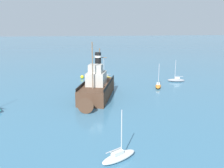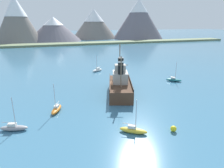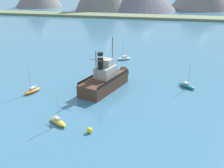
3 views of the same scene
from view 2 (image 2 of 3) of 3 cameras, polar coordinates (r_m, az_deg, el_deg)
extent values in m
plane|color=teal|center=(41.93, 1.05, -2.72)|extent=(600.00, 600.00, 0.00)
cone|color=slate|center=(160.45, -25.63, 16.30)|extent=(32.45, 32.45, 31.48)
cone|color=white|center=(160.76, -26.06, 19.41)|extent=(15.12, 15.12, 13.96)
cone|color=slate|center=(164.95, -16.32, 14.87)|extent=(41.49, 41.49, 17.83)
cone|color=white|center=(164.85, -16.50, 16.89)|extent=(15.22, 15.22, 6.23)
cone|color=slate|center=(184.73, -5.14, 16.76)|extent=(39.18, 39.18, 24.83)
cone|color=white|center=(184.79, -5.20, 18.97)|extent=(17.69, 17.69, 10.68)
cone|color=slate|center=(180.67, 7.55, 17.95)|extent=(42.99, 42.99, 32.87)
cone|color=white|center=(181.11, 7.69, 21.35)|extent=(15.75, 15.75, 11.47)
cube|color=#6B7A56|center=(133.40, -12.87, 11.07)|extent=(240.00, 12.00, 1.20)
cube|color=#4C3323|center=(41.29, 2.33, -1.29)|extent=(7.92, 12.77, 2.40)
cone|color=#4C3323|center=(48.16, 1.97, 1.46)|extent=(2.98, 3.01, 2.35)
cube|color=#B2ADA3|center=(41.09, 2.34, 1.97)|extent=(4.10, 4.74, 2.20)
cube|color=#B2ADA3|center=(41.13, 2.34, 4.57)|extent=(2.71, 2.59, 1.40)
cylinder|color=black|center=(38.79, 2.50, 5.14)|extent=(1.10, 1.10, 3.20)
cylinder|color=silver|center=(38.61, 2.52, 6.44)|extent=(1.16, 1.16, 0.35)
cylinder|color=#75604C|center=(43.20, 2.23, 6.35)|extent=(0.20, 0.20, 7.50)
cylinder|color=#75604C|center=(37.51, 2.59, 3.46)|extent=(0.20, 0.20, 6.00)
cylinder|color=#75604C|center=(37.22, 2.62, 5.43)|extent=(2.51, 0.92, 0.12)
cube|color=black|center=(40.81, -0.67, 0.63)|extent=(3.66, 10.87, 0.50)
cube|color=black|center=(41.00, 5.37, 0.64)|extent=(3.66, 10.87, 0.50)
ellipsoid|color=#23757A|center=(52.63, 17.22, 1.10)|extent=(3.64, 3.26, 0.70)
cube|color=silver|center=(52.50, 17.06, 1.68)|extent=(1.26, 1.19, 0.36)
cylinder|color=#B7B7BC|center=(52.01, 17.79, 3.66)|extent=(0.10, 0.10, 4.20)
cylinder|color=#B7B7BC|center=(52.43, 16.66, 2.12)|extent=(1.44, 1.20, 0.08)
ellipsoid|color=gold|center=(27.89, 6.09, -13.05)|extent=(3.75, 3.08, 0.70)
cube|color=silver|center=(27.66, 5.71, -12.05)|extent=(1.27, 1.15, 0.36)
cylinder|color=#B7B7BC|center=(26.69, 6.90, -8.59)|extent=(0.10, 0.10, 4.20)
cylinder|color=#B7B7BC|center=(27.54, 4.90, -11.28)|extent=(1.52, 1.10, 0.08)
ellipsoid|color=orange|center=(34.99, -15.59, -7.02)|extent=(2.47, 3.93, 0.70)
cube|color=silver|center=(34.95, -15.55, -6.09)|extent=(1.01, 1.26, 0.36)
cylinder|color=#B7B7BC|center=(33.81, -16.09, -3.44)|extent=(0.10, 0.10, 4.20)
cylinder|color=#B7B7BC|center=(35.15, -15.39, -5.28)|extent=(0.76, 1.69, 0.08)
ellipsoid|color=white|center=(60.70, -4.21, 3.97)|extent=(3.87, 2.76, 0.70)
cube|color=silver|center=(60.71, -4.08, 4.49)|extent=(1.27, 1.08, 0.36)
cylinder|color=#B7B7BC|center=(59.98, -4.47, 6.20)|extent=(0.10, 0.10, 4.20)
cylinder|color=#B7B7BC|center=(60.89, -3.81, 4.89)|extent=(1.63, 0.92, 0.08)
ellipsoid|color=gray|center=(31.41, -26.20, -11.20)|extent=(3.96, 2.11, 0.70)
cube|color=silver|center=(31.25, -26.67, -10.32)|extent=(1.23, 0.92, 0.36)
cylinder|color=#B7B7BC|center=(30.26, -26.29, -7.14)|extent=(0.10, 0.10, 4.20)
cylinder|color=#B7B7BC|center=(31.26, -27.44, -9.67)|extent=(1.75, 0.58, 0.08)
sphere|color=yellow|center=(29.24, 17.15, -12.11)|extent=(0.83, 0.83, 0.83)
camera|label=1|loc=(78.88, -5.00, 15.68)|focal=38.00mm
camera|label=3|loc=(30.18, 102.27, 10.46)|focal=45.00mm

